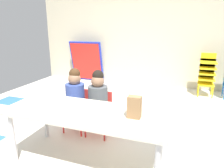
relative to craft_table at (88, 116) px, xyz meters
name	(u,v)px	position (x,y,z in m)	size (l,w,h in m)	color
ground_plane	(102,128)	(-0.17, 0.77, -0.56)	(5.51, 5.31, 0.02)	silver
back_wall	(142,31)	(-0.16, 3.43, 0.81)	(5.51, 0.10, 2.72)	beige
craft_table	(88,116)	(0.00, 0.00, 0.00)	(1.72, 0.69, 0.60)	beige
seated_child_near_camera	(76,94)	(-0.47, 0.57, 0.01)	(0.32, 0.31, 0.92)	red
seated_child_middle_seat	(98,97)	(-0.13, 0.57, 0.01)	(0.32, 0.31, 0.92)	red
kid_chair_yellow_stack	(207,72)	(1.38, 2.95, -0.03)	(0.32, 0.30, 0.92)	yellow
folded_activity_table	(87,62)	(-1.63, 3.23, -0.01)	(0.90, 0.29, 1.09)	#1E33BF
paper_bag_brown	(134,107)	(0.50, 0.01, 0.16)	(0.13, 0.09, 0.22)	#9E754C
paper_plate_near_edge	(60,103)	(-0.41, 0.11, 0.06)	(0.18, 0.18, 0.01)	white
donut_powdered_on_plate	(60,101)	(-0.41, 0.11, 0.08)	(0.12, 0.12, 0.04)	white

